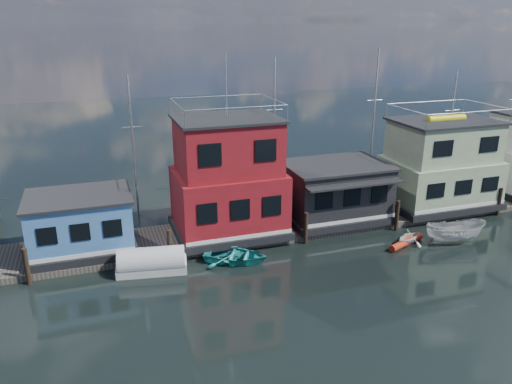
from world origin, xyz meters
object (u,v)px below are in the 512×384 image
object	(u,v)px
tarp_runabout	(152,262)
dinghy_white	(409,237)
motorboat	(455,232)
houseboat_dark	(335,191)
dinghy_teal	(235,256)
houseboat_green	(440,165)
houseboat_blue	(81,223)
red_kayak	(406,242)
houseboat_red	(228,179)

from	to	relation	value
tarp_runabout	dinghy_white	distance (m)	16.74
motorboat	houseboat_dark	bearing A→B (deg)	58.84
dinghy_teal	houseboat_green	bearing A→B (deg)	-49.17
motorboat	tarp_runabout	bearing A→B (deg)	96.54
houseboat_blue	motorboat	size ratio (longest dim) A/B	1.57
dinghy_white	red_kayak	xyz separation A→B (m)	(-0.25, -0.12, -0.30)
tarp_runabout	dinghy_white	world-z (taller)	tarp_runabout
houseboat_green	motorboat	size ratio (longest dim) A/B	2.06
houseboat_dark	dinghy_teal	bearing A→B (deg)	-156.04
red_kayak	dinghy_white	bearing A→B (deg)	3.48
houseboat_dark	motorboat	size ratio (longest dim) A/B	1.82
houseboat_dark	red_kayak	distance (m)	6.24
houseboat_dark	houseboat_green	distance (m)	9.07
houseboat_dark	dinghy_white	bearing A→B (deg)	-59.83
houseboat_dark	dinghy_white	distance (m)	6.16
houseboat_red	dinghy_white	world-z (taller)	houseboat_red
houseboat_red	motorboat	distance (m)	15.51
houseboat_blue	motorboat	world-z (taller)	houseboat_blue
houseboat_red	houseboat_green	distance (m)	17.01
dinghy_white	red_kayak	world-z (taller)	dinghy_white
houseboat_red	tarp_runabout	bearing A→B (deg)	-148.19
dinghy_white	red_kayak	size ratio (longest dim) A/B	0.63
houseboat_dark	dinghy_teal	distance (m)	9.70
houseboat_blue	dinghy_white	bearing A→B (deg)	-13.97
houseboat_blue	tarp_runabout	size ratio (longest dim) A/B	1.51
houseboat_dark	dinghy_teal	world-z (taller)	houseboat_dark
houseboat_dark	houseboat_green	xyz separation A→B (m)	(9.00, 0.02, 1.13)
tarp_runabout	dinghy_teal	world-z (taller)	tarp_runabout
tarp_runabout	dinghy_teal	size ratio (longest dim) A/B	1.06
houseboat_green	dinghy_teal	bearing A→B (deg)	-167.64
houseboat_blue	dinghy_teal	xyz separation A→B (m)	(8.83, -3.87, -1.79)
houseboat_green	motorboat	world-z (taller)	houseboat_green
houseboat_blue	dinghy_white	distance (m)	21.14
houseboat_green	tarp_runabout	size ratio (longest dim) A/B	1.98
tarp_runabout	motorboat	world-z (taller)	motorboat
dinghy_teal	houseboat_dark	bearing A→B (deg)	-37.57
houseboat_blue	red_kayak	world-z (taller)	houseboat_blue
tarp_runabout	dinghy_white	size ratio (longest dim) A/B	2.08
dinghy_white	houseboat_dark	bearing A→B (deg)	8.79
houseboat_red	houseboat_dark	distance (m)	8.18
houseboat_green	motorboat	distance (m)	7.16
red_kayak	motorboat	xyz separation A→B (m)	(3.27, -0.66, 0.55)
tarp_runabout	motorboat	bearing A→B (deg)	2.44
houseboat_red	dinghy_white	size ratio (longest dim) A/B	5.80
houseboat_blue	dinghy_teal	bearing A→B (deg)	-23.67
houseboat_red	red_kayak	bearing A→B (deg)	-25.97
houseboat_red	tarp_runabout	distance (m)	7.58
red_kayak	houseboat_dark	bearing A→B (deg)	94.65
houseboat_red	motorboat	size ratio (longest dim) A/B	2.91
tarp_runabout	motorboat	distance (m)	19.83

